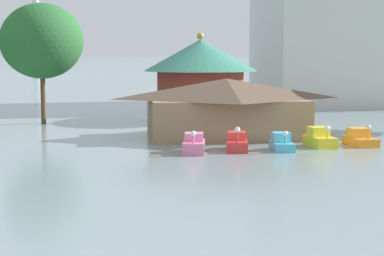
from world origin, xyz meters
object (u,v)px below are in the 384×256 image
Objects in this scene: pedal_boat_orange at (360,139)px; green_roof_pavilion at (200,75)px; pedal_boat_red at (237,143)px; background_building_block at (371,3)px; pedal_boat_cyan at (282,143)px; pedal_boat_yellow at (320,139)px; boathouse at (226,106)px; shoreline_tree_mid at (42,41)px; pedal_boat_pink at (194,145)px.

green_roof_pavilion is at bearing -161.38° from pedal_boat_orange.
pedal_boat_red is 9.41m from pedal_boat_orange.
pedal_boat_red is at bearing -122.32° from background_building_block.
pedal_boat_red is at bearing -94.93° from pedal_boat_cyan.
pedal_boat_orange is (9.31, 1.38, -0.03)m from pedal_boat_red.
pedal_boat_yellow is at bearing -116.17° from background_building_block.
pedal_boat_orange is at bearing -34.39° from boathouse.
shoreline_tree_mid is 45.58m from background_building_block.
shoreline_tree_mid is at bearing 141.63° from boathouse.
pedal_boat_yellow is at bearing 116.05° from pedal_boat_cyan.
pedal_boat_yellow is 3.09m from pedal_boat_orange.
shoreline_tree_mid is (-17.74, 19.78, 7.23)m from pedal_boat_cyan.
pedal_boat_red is at bearing -91.11° from green_roof_pavilion.
pedal_boat_pink is 1.28× the size of pedal_boat_cyan.
background_building_block is (22.44, 40.65, 12.49)m from pedal_boat_cyan.
shoreline_tree_mid is at bearing -173.96° from green_roof_pavilion.
pedal_boat_yellow is (3.18, 1.45, 0.08)m from pedal_boat_cyan.
boathouse is at bearing -144.91° from pedal_boat_yellow.
pedal_boat_pink is 3.12m from pedal_boat_red.
pedal_boat_pink is 8.98m from boathouse.
background_building_block is (16.19, 38.93, 12.49)m from pedal_boat_orange.
green_roof_pavilion reaches higher than boathouse.
boathouse reaches higher than pedal_boat_yellow.
pedal_boat_cyan is at bearing -82.94° from green_roof_pavilion.
pedal_boat_orange is at bearing 107.03° from pedal_boat_cyan.
background_building_block is at bearing 157.25° from pedal_boat_red.
pedal_boat_cyan is at bearing -118.90° from background_building_block.
pedal_boat_orange is (6.25, 1.73, 0.01)m from pedal_boat_cyan.
background_building_block is at bearing 151.66° from pedal_boat_orange.
shoreline_tree_mid is at bearing -138.26° from pedal_boat_yellow.
boathouse is at bearing -89.32° from green_roof_pavilion.
pedal_boat_orange is 30.88m from shoreline_tree_mid.
pedal_boat_orange reaches higher than pedal_boat_pink.
pedal_boat_cyan is 0.84× the size of pedal_boat_yellow.
background_building_block reaches higher than shoreline_tree_mid.
pedal_boat_cyan is 8.33m from boathouse.
background_building_block reaches higher than pedal_boat_pink.
background_building_block reaches higher than pedal_boat_cyan.
green_roof_pavilion is at bearing -171.54° from pedal_boat_red.
boathouse is (-2.49, 7.71, 1.95)m from pedal_boat_cyan.
pedal_boat_pink is at bearing -114.37° from boathouse.
shoreline_tree_mid is (-23.99, 18.06, 7.23)m from pedal_boat_orange.
pedal_boat_red is 3.08m from pedal_boat_cyan.
boathouse is (-8.74, 5.98, 1.95)m from pedal_boat_orange.
pedal_boat_pink is 0.28× the size of shoreline_tree_mid.
pedal_boat_yellow reaches higher than pedal_boat_cyan.
pedal_boat_cyan is at bearing -48.13° from shoreline_tree_mid.
pedal_boat_orange is at bearing 88.24° from pedal_boat_yellow.
pedal_boat_pink is 51.44m from background_building_block.
green_roof_pavilion is 0.39× the size of background_building_block.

